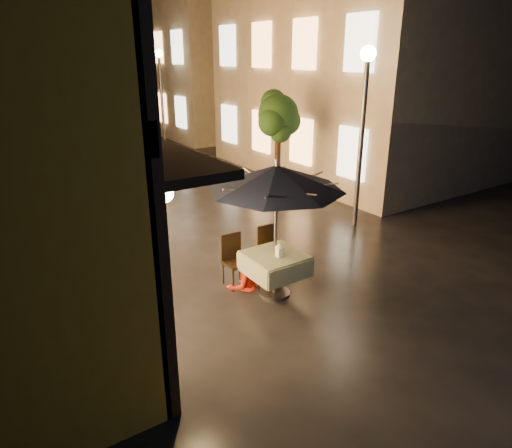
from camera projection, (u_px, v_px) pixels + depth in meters
ground at (315, 288)px, 8.39m from camera, size 90.00×90.00×0.00m
east_building_near at (361, 73)px, 16.13m from camera, size 7.30×9.30×6.80m
east_building_far at (208, 61)px, 25.01m from camera, size 7.30×10.30×7.30m
street_tree at (278, 118)px, 12.30m from camera, size 1.43×1.20×3.15m
streetlamp_near at (364, 106)px, 10.47m from camera, size 0.36×0.36×4.23m
streetlamp_far at (161, 81)px, 19.83m from camera, size 0.36×0.36×4.23m
cafe_table at (275, 264)px, 8.00m from camera, size 0.99×0.99×0.78m
patio_umbrella at (276, 178)px, 7.46m from camera, size 2.31×2.31×2.46m
cafe_chair_left at (234, 257)px, 8.39m from camera, size 0.42×0.42×0.97m
cafe_chair_right at (269, 248)px, 8.80m from camera, size 0.42×0.42×0.97m
table_lantern at (280, 249)px, 7.79m from camera, size 0.16×0.16×0.25m
person_orange at (243, 251)px, 8.21m from camera, size 0.73×0.58×1.44m
person_yellow at (277, 244)px, 8.57m from camera, size 1.00×0.71×1.41m
bicycle_0 at (109, 237)px, 9.51m from camera, size 1.83×1.27×0.91m
bicycle_1 at (96, 213)px, 10.68m from camera, size 1.85×0.58×1.10m
bicycle_2 at (79, 207)px, 11.43m from camera, size 1.74×1.01×0.86m
bicycle_3 at (77, 204)px, 11.41m from camera, size 1.77×1.05×1.03m
bicycle_4 at (65, 184)px, 13.21m from camera, size 1.97×1.05×0.98m
bicycle_5 at (59, 182)px, 13.32m from camera, size 1.76×0.68×1.03m
bicycle_6 at (62, 173)px, 14.81m from camera, size 1.61×0.74×0.82m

